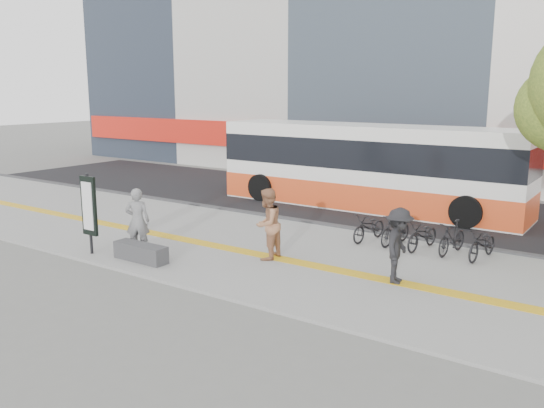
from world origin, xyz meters
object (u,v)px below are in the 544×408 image
Objects in this scene: pedestrian_tan at (267,224)px; signboard at (89,207)px; bench at (141,252)px; seated_woman at (138,221)px; bus at (368,169)px; pedestrian_dark at (398,246)px.

signboard is at bearing -65.78° from pedestrian_tan.
seated_woman reaches higher than bench.
signboard is at bearing 5.70° from seated_woman.
bus reaches higher than bench.
bench is 0.14× the size of bus.
pedestrian_tan is at bearing -84.04° from bus.
seated_woman is (0.99, 0.79, -0.39)m from signboard.
pedestrian_tan is 1.07× the size of pedestrian_dark.
bench is at bearing 108.47° from seated_woman.
bus reaches higher than pedestrian_tan.
bus is 7.74m from pedestrian_tan.
bus is at bearing -178.77° from pedestrian_tan.
pedestrian_dark is (6.75, 1.70, -0.02)m from seated_woman.
bench is at bearing -56.90° from pedestrian_tan.
pedestrian_dark is (7.74, 2.49, -0.41)m from signboard.
signboard is 0.19× the size of bus.
pedestrian_tan reaches higher than bench.
seated_woman is (-2.41, -9.21, -0.54)m from bus.
bus is (1.80, 9.70, 1.21)m from bench.
pedestrian_tan is (0.80, -7.68, -0.50)m from bus.
pedestrian_dark is at bearing 88.05° from pedestrian_tan.
signboard is (-1.60, -0.31, 1.06)m from bench.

